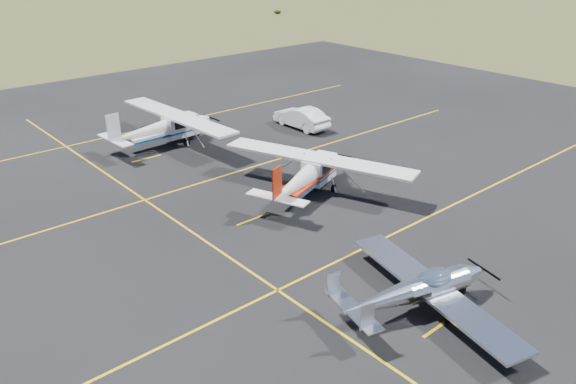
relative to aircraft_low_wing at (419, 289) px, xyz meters
name	(u,v)px	position (x,y,z in m)	size (l,w,h in m)	color
ground	(414,259)	(2.85, 2.36, -0.90)	(1600.00, 1600.00, 0.00)	#383D1C
apron	(305,205)	(2.85, 9.36, -0.90)	(72.00, 72.00, 0.02)	black
aircraft_low_wing	(419,289)	(0.00, 0.00, 0.00)	(6.34, 8.67, 1.88)	silver
aircraft_cessna	(309,174)	(3.87, 10.22, 0.34)	(7.75, 10.77, 2.78)	silver
aircraft_plain	(163,127)	(1.96, 22.30, 0.37)	(6.80, 11.34, 2.87)	silver
sedan	(301,117)	(11.45, 19.22, -0.14)	(1.60, 4.58, 1.51)	white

